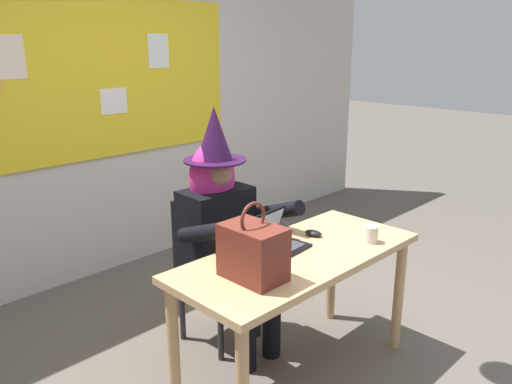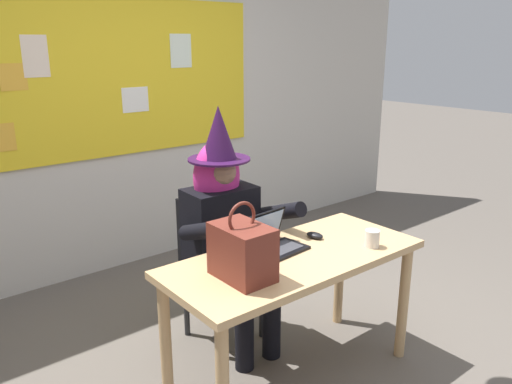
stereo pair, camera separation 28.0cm
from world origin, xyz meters
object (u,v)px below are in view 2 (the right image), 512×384
at_px(desk_main, 294,273).
at_px(laptop, 271,242).
at_px(computer_mouse, 315,235).
at_px(handbag, 242,251).
at_px(chair_at_desk, 215,257).
at_px(coffee_mug, 372,239).
at_px(person_costumed, 226,219).

bearing_deg(desk_main, laptop, 110.60).
xyz_separation_m(computer_mouse, handbag, (-0.63, -0.14, 0.12)).
distance_m(laptop, handbag, 0.38).
bearing_deg(handbag, chair_at_desk, 64.94).
relative_size(desk_main, coffee_mug, 14.99).
bearing_deg(handbag, coffee_mug, -10.98).
distance_m(laptop, coffee_mug, 0.55).
bearing_deg(desk_main, handbag, -174.62).
relative_size(chair_at_desk, handbag, 2.42).
height_order(chair_at_desk, laptop, laptop).
distance_m(person_costumed, computer_mouse, 0.54).
xyz_separation_m(laptop, handbag, (-0.33, -0.17, 0.09)).
bearing_deg(coffee_mug, laptop, 144.65).
height_order(handbag, coffee_mug, handbag).
relative_size(chair_at_desk, laptop, 2.62).
bearing_deg(laptop, computer_mouse, -11.42).
distance_m(chair_at_desk, handbag, 0.86).
bearing_deg(coffee_mug, chair_at_desk, 117.55).
height_order(computer_mouse, handbag, handbag).
distance_m(person_costumed, handbag, 0.68).
bearing_deg(chair_at_desk, desk_main, 0.36).
distance_m(chair_at_desk, laptop, 0.60).
height_order(desk_main, chair_at_desk, chair_at_desk).
bearing_deg(computer_mouse, person_costumed, 113.11).
distance_m(chair_at_desk, coffee_mug, 1.01).
height_order(person_costumed, laptop, person_costumed).
distance_m(desk_main, computer_mouse, 0.30).
relative_size(chair_at_desk, person_costumed, 0.62).
bearing_deg(laptop, desk_main, -74.43).
relative_size(computer_mouse, handbag, 0.28).
height_order(desk_main, laptop, laptop).
bearing_deg(chair_at_desk, computer_mouse, 24.02).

